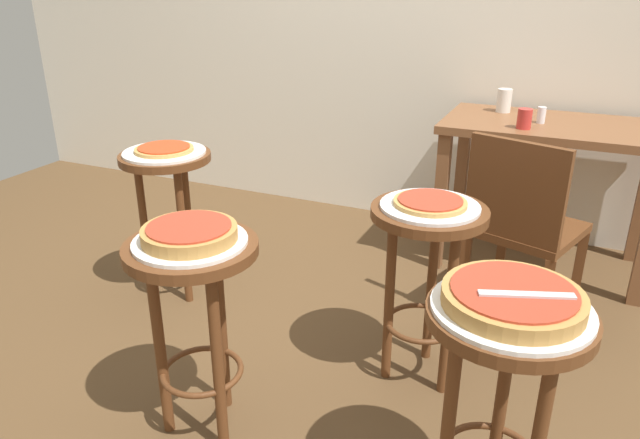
% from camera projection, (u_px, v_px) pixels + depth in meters
% --- Properties ---
extents(ground_plane, '(6.00, 6.00, 0.00)m').
position_uv_depth(ground_plane, '(304.00, 353.00, 2.43)').
color(ground_plane, brown).
extents(stool_foreground, '(0.41, 0.41, 0.69)m').
position_uv_depth(stool_foreground, '(503.00, 370.00, 1.49)').
color(stool_foreground, '#5B3319').
rests_on(stool_foreground, ground_plane).
extents(serving_plate_foreground, '(0.38, 0.38, 0.01)m').
position_uv_depth(serving_plate_foreground, '(511.00, 308.00, 1.42)').
color(serving_plate_foreground, white).
rests_on(serving_plate_foreground, stool_foreground).
extents(pizza_foreground, '(0.34, 0.34, 0.05)m').
position_uv_depth(pizza_foreground, '(513.00, 298.00, 1.41)').
color(pizza_foreground, '#B78442').
rests_on(pizza_foreground, serving_plate_foreground).
extents(stool_middle, '(0.41, 0.41, 0.69)m').
position_uv_depth(stool_middle, '(195.00, 294.00, 1.84)').
color(stool_middle, '#5B3319').
rests_on(stool_middle, ground_plane).
extents(serving_plate_middle, '(0.34, 0.34, 0.01)m').
position_uv_depth(serving_plate_middle, '(190.00, 242.00, 1.77)').
color(serving_plate_middle, white).
rests_on(serving_plate_middle, stool_middle).
extents(pizza_middle, '(0.28, 0.28, 0.05)m').
position_uv_depth(pizza_middle, '(189.00, 233.00, 1.76)').
color(pizza_middle, '#B78442').
rests_on(pizza_middle, serving_plate_middle).
extents(stool_leftside, '(0.41, 0.41, 0.69)m').
position_uv_depth(stool_leftside, '(426.00, 254.00, 2.11)').
color(stool_leftside, '#5B3319').
rests_on(stool_leftside, ground_plane).
extents(serving_plate_leftside, '(0.34, 0.34, 0.01)m').
position_uv_depth(serving_plate_leftside, '(430.00, 206.00, 2.04)').
color(serving_plate_leftside, silver).
rests_on(serving_plate_leftside, stool_leftside).
extents(pizza_leftside, '(0.25, 0.25, 0.02)m').
position_uv_depth(pizza_leftside, '(430.00, 202.00, 2.03)').
color(pizza_leftside, tan).
rests_on(pizza_leftside, serving_plate_leftside).
extents(stool_rear, '(0.41, 0.41, 0.69)m').
position_uv_depth(stool_rear, '(168.00, 190.00, 2.72)').
color(stool_rear, '#5B3319').
rests_on(stool_rear, ground_plane).
extents(serving_plate_rear, '(0.37, 0.37, 0.01)m').
position_uv_depth(serving_plate_rear, '(164.00, 152.00, 2.65)').
color(serving_plate_rear, white).
rests_on(serving_plate_rear, stool_rear).
extents(pizza_rear, '(0.26, 0.26, 0.02)m').
position_uv_depth(pizza_rear, '(164.00, 149.00, 2.64)').
color(pizza_rear, tan).
rests_on(pizza_rear, serving_plate_rear).
extents(dining_table, '(1.04, 0.61, 0.76)m').
position_uv_depth(dining_table, '(551.00, 149.00, 2.95)').
color(dining_table, brown).
rests_on(dining_table, ground_plane).
extents(cup_near_edge, '(0.07, 0.07, 0.09)m').
position_uv_depth(cup_near_edge, '(524.00, 119.00, 2.78)').
color(cup_near_edge, red).
rests_on(cup_near_edge, dining_table).
extents(cup_far_edge, '(0.07, 0.07, 0.12)m').
position_uv_depth(cup_far_edge, '(504.00, 100.00, 3.10)').
color(cup_far_edge, silver).
rests_on(cup_far_edge, dining_table).
extents(condiment_shaker, '(0.04, 0.04, 0.08)m').
position_uv_depth(condiment_shaker, '(541.00, 115.00, 2.88)').
color(condiment_shaker, white).
rests_on(condiment_shaker, dining_table).
extents(wooden_chair, '(0.50, 0.50, 0.85)m').
position_uv_depth(wooden_chair, '(522.00, 226.00, 2.46)').
color(wooden_chair, '#5B3319').
rests_on(wooden_chair, ground_plane).
extents(pizza_server_knife, '(0.21, 0.10, 0.01)m').
position_uv_depth(pizza_server_knife, '(527.00, 295.00, 1.37)').
color(pizza_server_knife, silver).
rests_on(pizza_server_knife, pizza_foreground).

